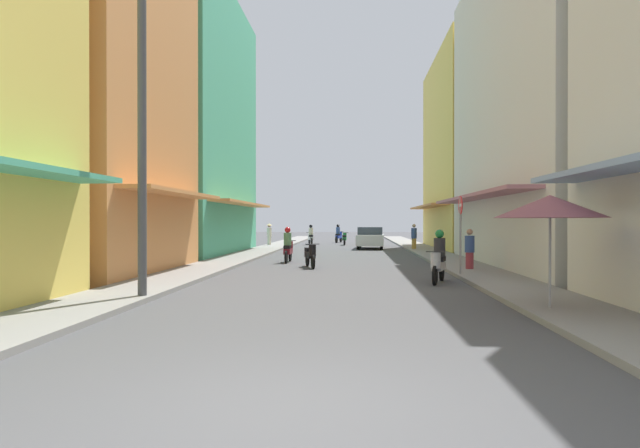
% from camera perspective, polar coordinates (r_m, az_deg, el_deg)
% --- Properties ---
extents(ground_plane, '(120.85, 120.85, 0.00)m').
position_cam_1_polar(ground_plane, '(28.41, 2.48, -3.39)').
color(ground_plane, '#4C4C4F').
extents(sidewalk_left, '(2.00, 62.93, 0.12)m').
position_cam_1_polar(sidewalk_left, '(28.95, -7.40, -3.21)').
color(sidewalk_left, gray).
rests_on(sidewalk_left, ground).
extents(sidewalk_right, '(2.00, 62.93, 0.12)m').
position_cam_1_polar(sidewalk_right, '(28.72, 12.43, -3.24)').
color(sidewalk_right, gray).
rests_on(sidewalk_right, ground).
extents(building_left_mid, '(7.05, 8.11, 17.51)m').
position_cam_1_polar(building_left_mid, '(21.12, -25.05, 19.40)').
color(building_left_mid, '#D88C4C').
rests_on(building_left_mid, ground).
extents(building_left_far, '(7.05, 12.21, 14.35)m').
position_cam_1_polar(building_left_far, '(30.37, -14.96, 10.41)').
color(building_left_far, '#4CB28C').
rests_on(building_left_far, ground).
extents(building_right_mid, '(7.05, 13.89, 12.96)m').
position_cam_1_polar(building_right_mid, '(23.01, 25.42, 11.93)').
color(building_right_mid, silver).
rests_on(building_right_mid, ground).
extents(building_right_far, '(7.05, 11.99, 12.62)m').
position_cam_1_polar(building_right_far, '(35.59, 17.41, 7.51)').
color(building_right_far, '#EFD159').
rests_on(building_right_far, ground).
extents(motorbike_silver, '(0.74, 1.74, 1.58)m').
position_cam_1_polar(motorbike_silver, '(15.75, 12.95, -3.80)').
color(motorbike_silver, black).
rests_on(motorbike_silver, ground).
extents(motorbike_red, '(0.68, 1.77, 0.96)m').
position_cam_1_polar(motorbike_red, '(39.08, 6.05, -1.65)').
color(motorbike_red, black).
rests_on(motorbike_red, ground).
extents(motorbike_green, '(0.55, 1.81, 0.96)m').
position_cam_1_polar(motorbike_green, '(39.86, 2.72, -1.61)').
color(motorbike_green, black).
rests_on(motorbike_green, ground).
extents(motorbike_white, '(0.65, 1.78, 1.58)m').
position_cam_1_polar(motorbike_white, '(40.40, -1.05, -1.30)').
color(motorbike_white, black).
rests_on(motorbike_white, ground).
extents(motorbike_black, '(0.68, 1.77, 0.96)m').
position_cam_1_polar(motorbike_black, '(20.40, -1.07, -3.42)').
color(motorbike_black, black).
rests_on(motorbike_black, ground).
extents(motorbike_blue, '(0.69, 1.77, 1.58)m').
position_cam_1_polar(motorbike_blue, '(44.24, 2.06, -1.16)').
color(motorbike_blue, black).
rests_on(motorbike_blue, ground).
extents(motorbike_maroon, '(0.55, 1.81, 1.58)m').
position_cam_1_polar(motorbike_maroon, '(23.00, -3.53, -2.50)').
color(motorbike_maroon, black).
rests_on(motorbike_maroon, ground).
extents(parked_car, '(1.99, 4.19, 1.45)m').
position_cam_1_polar(parked_car, '(34.61, 5.58, -1.51)').
color(parked_car, silver).
rests_on(parked_car, ground).
extents(pedestrian_crossing, '(0.44, 0.44, 1.68)m').
position_cam_1_polar(pedestrian_crossing, '(37.78, -5.62, -1.04)').
color(pedestrian_crossing, beige).
rests_on(pedestrian_crossing, ground).
extents(pedestrian_far, '(0.34, 0.34, 1.56)m').
position_cam_1_polar(pedestrian_far, '(19.36, 16.17, -2.83)').
color(pedestrian_far, '#99333F').
rests_on(pedestrian_far, ground).
extents(pedestrian_midway, '(0.34, 0.34, 1.66)m').
position_cam_1_polar(pedestrian_midway, '(32.50, 10.32, -1.46)').
color(pedestrian_midway, '#BF8C3F').
rests_on(pedestrian_midway, ground).
extents(vendor_umbrella, '(2.14, 2.14, 2.35)m').
position_cam_1_polar(vendor_umbrella, '(11.15, 24.03, 1.77)').
color(vendor_umbrella, '#99999E').
rests_on(vendor_umbrella, ground).
extents(utility_pole, '(0.20, 1.20, 7.84)m').
position_cam_1_polar(utility_pole, '(12.74, -19.03, 10.10)').
color(utility_pole, '#4C4C4F').
rests_on(utility_pole, ground).
extents(street_sign_no_entry, '(0.07, 0.60, 2.65)m').
position_cam_1_polar(street_sign_no_entry, '(17.40, 15.23, -0.07)').
color(street_sign_no_entry, gray).
rests_on(street_sign_no_entry, ground).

